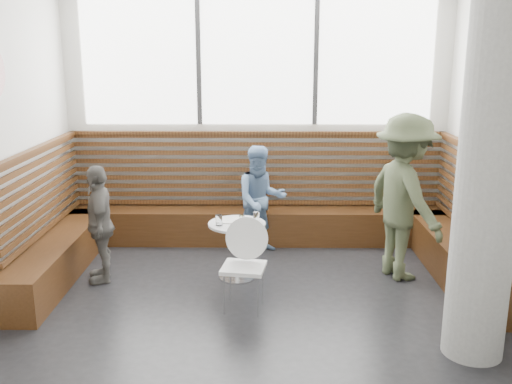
{
  "coord_description": "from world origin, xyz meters",
  "views": [
    {
      "loc": [
        0.06,
        -4.99,
        2.51
      ],
      "look_at": [
        0.0,
        1.0,
        1.0
      ],
      "focal_mm": 40.0,
      "sensor_mm": 36.0,
      "label": 1
    }
  ],
  "objects_px": {
    "concrete_column": "(490,168)",
    "adult_man": "(405,197)",
    "child_left": "(100,224)",
    "cafe_table": "(237,239)",
    "child_back": "(261,200)",
    "cafe_chair": "(244,257)"
  },
  "relations": [
    {
      "from": "concrete_column",
      "to": "adult_man",
      "type": "xyz_separation_m",
      "value": [
        -0.21,
        1.69,
        -0.68
      ]
    },
    {
      "from": "adult_man",
      "to": "child_left",
      "type": "distance_m",
      "value": 3.36
    },
    {
      "from": "cafe_table",
      "to": "child_back",
      "type": "xyz_separation_m",
      "value": [
        0.26,
        0.91,
        0.21
      ]
    },
    {
      "from": "child_back",
      "to": "cafe_chair",
      "type": "bearing_deg",
      "value": -108.77
    },
    {
      "from": "child_back",
      "to": "child_left",
      "type": "height_order",
      "value": "child_back"
    },
    {
      "from": "adult_man",
      "to": "cafe_table",
      "type": "bearing_deg",
      "value": 71.36
    },
    {
      "from": "concrete_column",
      "to": "child_left",
      "type": "bearing_deg",
      "value": 156.54
    },
    {
      "from": "cafe_chair",
      "to": "child_left",
      "type": "height_order",
      "value": "child_left"
    },
    {
      "from": "cafe_chair",
      "to": "adult_man",
      "type": "distance_m",
      "value": 1.97
    },
    {
      "from": "concrete_column",
      "to": "child_back",
      "type": "xyz_separation_m",
      "value": [
        -1.8,
        2.5,
        -0.92
      ]
    },
    {
      "from": "cafe_table",
      "to": "child_back",
      "type": "distance_m",
      "value": 0.97
    },
    {
      "from": "adult_man",
      "to": "child_back",
      "type": "height_order",
      "value": "adult_man"
    },
    {
      "from": "adult_man",
      "to": "child_left",
      "type": "bearing_deg",
      "value": 70.79
    },
    {
      "from": "concrete_column",
      "to": "child_back",
      "type": "bearing_deg",
      "value": 125.82
    },
    {
      "from": "cafe_table",
      "to": "adult_man",
      "type": "bearing_deg",
      "value": 2.99
    },
    {
      "from": "cafe_table",
      "to": "adult_man",
      "type": "xyz_separation_m",
      "value": [
        1.85,
        0.1,
        0.46
      ]
    },
    {
      "from": "cafe_chair",
      "to": "concrete_column",
      "type": "bearing_deg",
      "value": -15.25
    },
    {
      "from": "cafe_table",
      "to": "child_left",
      "type": "distance_m",
      "value": 1.51
    },
    {
      "from": "concrete_column",
      "to": "cafe_chair",
      "type": "xyz_separation_m",
      "value": [
        -1.96,
        0.88,
        -1.08
      ]
    },
    {
      "from": "cafe_chair",
      "to": "child_left",
      "type": "bearing_deg",
      "value": 166.26
    },
    {
      "from": "cafe_chair",
      "to": "adult_man",
      "type": "relative_size",
      "value": 0.48
    },
    {
      "from": "cafe_table",
      "to": "child_left",
      "type": "relative_size",
      "value": 0.5
    }
  ]
}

